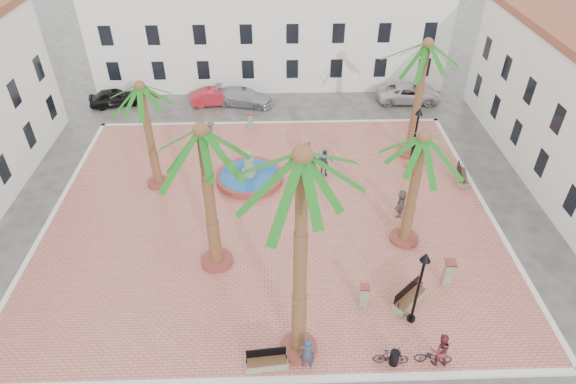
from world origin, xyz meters
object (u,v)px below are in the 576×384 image
object	(u,v)px
bollard_e	(448,272)
bicycle_b	(391,357)
palm_e	(421,152)
car_silver	(243,97)
palm_sw	(203,148)
pedestrian_east	(401,203)
bench_s	(267,363)
bollard_se	(364,295)
bollard_n	(251,120)
bench_ne	(419,154)
bench_se	(409,299)
pedestrian_fountain_b	(324,163)
bicycle_a	(433,356)
lamppost_e	(416,129)
car_white	(409,93)
palm_nw	(142,98)
car_red	(215,97)
palm_ne	(426,57)
car_black	(115,97)
bench_e	(461,177)
pedestrian_north	(211,131)
fountain	(250,176)
cyclist_b	(440,350)
litter_bin	(394,358)
palm_s	(302,181)
cyclist_a	(307,353)
lamppost_s	(421,276)

from	to	relation	value
bollard_e	bicycle_b	bearing A→B (deg)	-129.78
palm_e	car_silver	size ratio (longest dim) A/B	1.44
palm_sw	pedestrian_east	size ratio (longest dim) A/B	4.66
bench_s	pedestrian_east	xyz separation A→B (m)	(7.80, 9.86, 0.63)
bollard_se	bollard_n	xyz separation A→B (m)	(-5.87, 17.35, -0.01)
bollard_se	bench_ne	bearing A→B (deg)	65.28
bench_se	pedestrian_fountain_b	xyz separation A→B (m)	(-3.13, 10.88, 0.68)
bicycle_a	bicycle_b	bearing A→B (deg)	96.24
bicycle_b	lamppost_e	bearing A→B (deg)	-12.05
bicycle_b	car_white	size ratio (longest dim) A/B	0.29
lamppost_e	palm_nw	bearing A→B (deg)	-175.69
lamppost_e	pedestrian_fountain_b	bearing A→B (deg)	-174.26
lamppost_e	pedestrian_fountain_b	world-z (taller)	lamppost_e
pedestrian_fountain_b	car_red	xyz separation A→B (m)	(-8.04, 10.81, -0.45)
palm_ne	bicycle_b	world-z (taller)	palm_ne
bicycle_b	car_black	world-z (taller)	car_black
palm_sw	bench_e	distance (m)	18.02
lamppost_e	pedestrian_north	xyz separation A→B (m)	(-13.63, 4.09, -2.27)
lamppost_e	bicycle_a	bearing A→B (deg)	-99.51
bicycle_b	palm_nw	bearing A→B (deg)	46.52
bollard_se	bollard_e	world-z (taller)	bollard_e
fountain	palm_e	world-z (taller)	palm_e
bench_s	cyclist_b	world-z (taller)	cyclist_b
bollard_se	cyclist_b	bearing A→B (deg)	-50.30
bollard_n	pedestrian_east	bearing A→B (deg)	-49.69
bicycle_b	litter_bin	bearing A→B (deg)	-85.85
bench_e	lamppost_e	world-z (taller)	lamppost_e
palm_s	car_black	size ratio (longest dim) A/B	2.54
bollard_e	pedestrian_fountain_b	bearing A→B (deg)	118.87
lamppost_e	bench_ne	bearing A→B (deg)	54.83
pedestrian_north	car_white	world-z (taller)	pedestrian_north
palm_e	bench_e	size ratio (longest dim) A/B	3.48
pedestrian_fountain_b	car_white	size ratio (longest dim) A/B	0.37
palm_s	car_silver	xyz separation A→B (m)	(-3.40, 23.98, -8.59)
bollard_e	cyclist_a	bearing A→B (deg)	-148.45
lamppost_s	bollard_e	xyz separation A→B (m)	(2.28, 2.22, -2.15)
palm_s	palm_sw	bearing A→B (deg)	126.42
lamppost_e	car_white	xyz separation A→B (m)	(2.30, 10.28, -2.48)
litter_bin	lamppost_s	bearing A→B (deg)	60.10
bench_se	litter_bin	distance (m)	3.52
palm_s	cyclist_b	world-z (taller)	palm_s
bench_e	car_black	distance (m)	27.88
cyclist_a	pedestrian_fountain_b	world-z (taller)	pedestrian_fountain_b
cyclist_a	pedestrian_north	distance (m)	19.66
bench_s	bollard_n	bearing A→B (deg)	88.40
bench_e	bollard_se	bearing A→B (deg)	153.73
fountain	pedestrian_north	world-z (taller)	fountain
palm_e	lamppost_s	bearing A→B (deg)	-99.30
palm_ne	bollard_n	distance (m)	13.53
lamppost_s	car_white	world-z (taller)	lamppost_s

